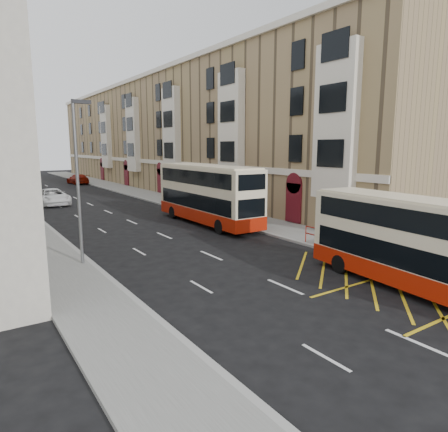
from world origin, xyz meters
TOP-DOWN VIEW (x-y plane):
  - ground at (0.00, 0.00)m, footprint 200.00×200.00m
  - pavement_right at (8.00, 30.00)m, footprint 4.00×120.00m
  - pavement_left at (-7.50, 30.00)m, footprint 3.00×120.00m
  - kerb_right at (6.00, 30.00)m, footprint 0.25×120.00m
  - kerb_left at (-6.00, 30.00)m, footprint 0.25×120.00m
  - road_markings at (0.00, 45.00)m, footprint 10.00×110.00m
  - terrace_right at (14.88, 45.38)m, footprint 10.75×79.00m
  - guard_railing at (6.25, 5.75)m, footprint 0.06×6.56m
  - street_lamp_near at (-6.35, 12.00)m, footprint 0.93×0.18m
  - street_lamp_far at (-6.35, 42.00)m, footprint 0.93×0.18m
  - double_decker_front at (4.16, 0.81)m, footprint 3.19×9.89m
  - double_decker_rear at (4.60, 17.94)m, footprint 2.73×11.42m
  - pedestrian_far at (6.35, 1.83)m, footprint 1.13×1.05m
  - white_van at (-3.28, 35.70)m, footprint 2.85×5.96m
  - car_silver at (-4.40, 56.60)m, footprint 2.37×4.86m
  - car_dark at (-2.77, 67.55)m, footprint 3.05×4.90m
  - car_red at (4.79, 58.17)m, footprint 2.67×5.60m

SIDE VIEW (x-z plane):
  - ground at x=0.00m, z-range 0.00..0.00m
  - road_markings at x=0.00m, z-range 0.00..0.01m
  - pavement_right at x=8.00m, z-range 0.00..0.15m
  - pavement_left at x=-7.50m, z-range 0.00..0.15m
  - kerb_right at x=6.00m, z-range 0.00..0.15m
  - kerb_left at x=-6.00m, z-range 0.00..0.15m
  - car_dark at x=-2.77m, z-range 0.00..1.53m
  - car_red at x=4.79m, z-range 0.00..1.58m
  - car_silver at x=-4.40m, z-range 0.00..1.60m
  - white_van at x=-3.28m, z-range 0.00..1.64m
  - guard_railing at x=6.25m, z-range 0.35..1.36m
  - pedestrian_far at x=6.35m, z-range 0.15..2.02m
  - double_decker_front at x=4.16m, z-range 0.04..3.91m
  - double_decker_rear at x=4.60m, z-range 0.04..4.59m
  - street_lamp_near at x=-6.35m, z-range 0.64..8.64m
  - street_lamp_far at x=-6.35m, z-range 0.64..8.64m
  - terrace_right at x=14.88m, z-range -0.10..15.15m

